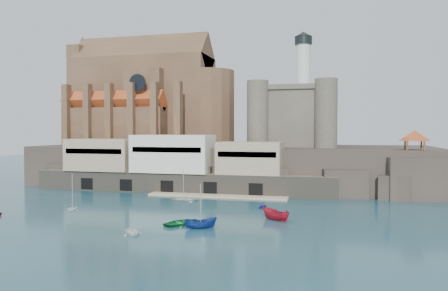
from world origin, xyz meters
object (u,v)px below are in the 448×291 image
object	(u,v)px
boat_1	(132,234)
boat_2	(201,228)
castle_keep	(295,114)
pavilion	(415,137)
church	(149,101)

from	to	relation	value
boat_1	boat_2	size ratio (longest dim) A/B	0.68
castle_keep	boat_1	bearing A→B (deg)	-105.63
boat_1	boat_2	distance (m)	9.85
pavilion	boat_2	xyz separation A→B (m)	(-34.43, -37.32, -12.73)
castle_keep	pavilion	bearing A→B (deg)	-30.18
pavilion	boat_1	distance (m)	61.82
boat_1	castle_keep	bearing A→B (deg)	20.45
church	boat_2	distance (m)	65.74
church	castle_keep	size ratio (longest dim) A/B	1.60
church	boat_2	xyz separation A→B (m)	(31.70, -53.17, -22.13)
castle_keep	boat_2	distance (m)	56.15
pavilion	boat_2	size ratio (longest dim) A/B	1.35
pavilion	boat_1	size ratio (longest dim) A/B	1.97
boat_1	boat_2	world-z (taller)	boat_2
boat_2	boat_1	bearing A→B (deg)	101.58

